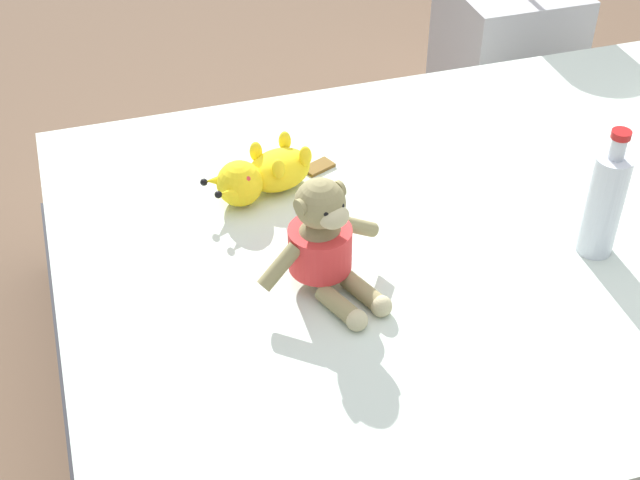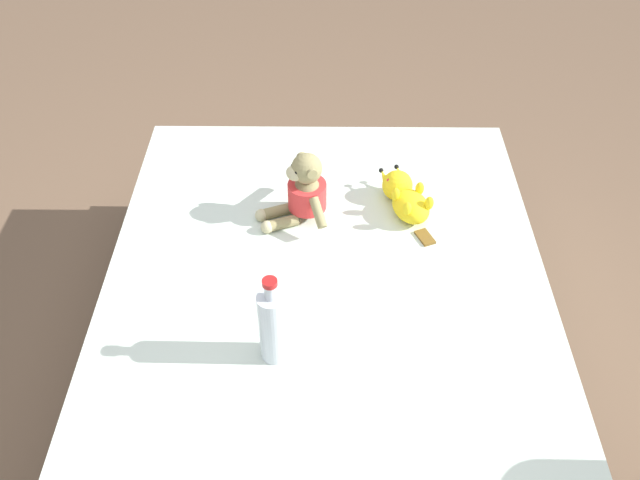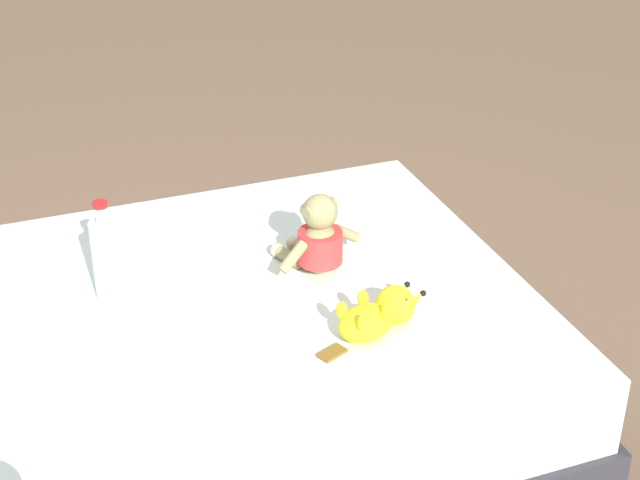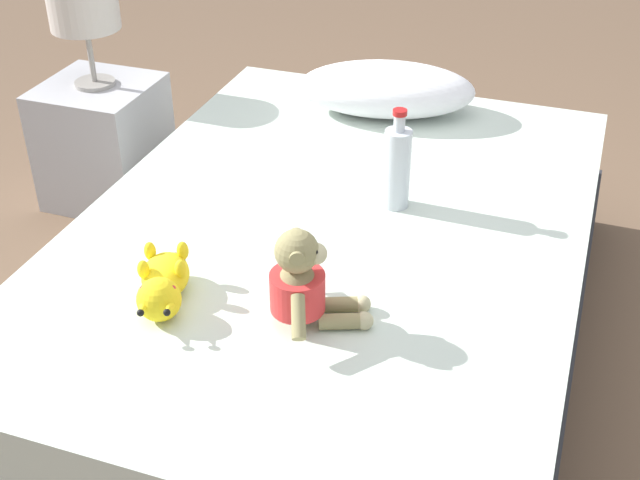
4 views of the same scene
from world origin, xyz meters
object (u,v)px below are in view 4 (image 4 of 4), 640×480
(nightstand, at_px, (104,142))
(bedside_lamp, at_px, (84,11))
(bed, at_px, (332,287))
(plush_monkey, at_px, (302,285))
(pillow, at_px, (386,89))
(glass_bottle, at_px, (397,167))
(plush_yellow_creature, at_px, (163,284))

(nightstand, distance_m, bedside_lamp, 0.49)
(bed, bearing_deg, plush_monkey, -80.38)
(pillow, distance_m, plush_monkey, 1.13)
(plush_monkey, height_order, glass_bottle, glass_bottle)
(bed, height_order, nightstand, nightstand)
(bedside_lamp, bearing_deg, plush_yellow_creature, -51.33)
(nightstand, bearing_deg, glass_bottle, -19.32)
(nightstand, bearing_deg, plush_yellow_creature, -51.33)
(pillow, relative_size, plush_monkey, 2.26)
(bed, height_order, plush_monkey, plush_monkey)
(pillow, relative_size, nightstand, 1.40)
(plush_monkey, distance_m, bedside_lamp, 1.51)
(bed, bearing_deg, nightstand, 152.60)
(plush_monkey, relative_size, plush_yellow_creature, 0.86)
(bed, bearing_deg, pillow, 94.19)
(plush_monkey, xyz_separation_m, bedside_lamp, (-1.13, 0.97, 0.18))
(bedside_lamp, bearing_deg, plush_monkey, -40.65)
(plush_monkey, relative_size, bedside_lamp, 0.81)
(bed, bearing_deg, glass_bottle, 44.24)
(bed, xyz_separation_m, nightstand, (-1.06, 0.55, 0.01))
(pillow, relative_size, plush_yellow_creature, 1.94)
(bedside_lamp, bearing_deg, pillow, 8.50)
(bed, relative_size, glass_bottle, 6.80)
(plush_monkey, xyz_separation_m, plush_yellow_creature, (-0.32, -0.04, -0.05))
(bed, bearing_deg, plush_yellow_creature, -118.64)
(glass_bottle, bearing_deg, plush_yellow_creature, -123.12)
(nightstand, height_order, bedside_lamp, bedside_lamp)
(plush_yellow_creature, distance_m, bedside_lamp, 1.32)
(glass_bottle, bearing_deg, plush_monkey, -96.48)
(bedside_lamp, bearing_deg, bed, -27.40)
(glass_bottle, distance_m, bedside_lamp, 1.28)
(plush_yellow_creature, height_order, nightstand, plush_yellow_creature)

